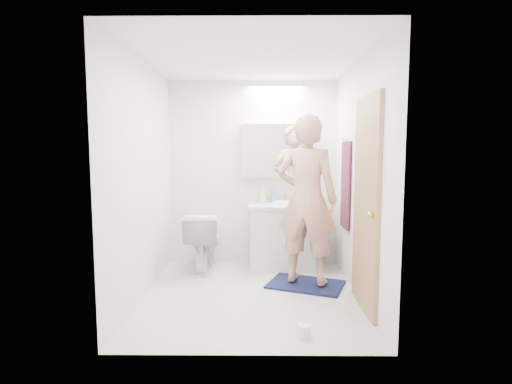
{
  "coord_description": "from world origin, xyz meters",
  "views": [
    {
      "loc": [
        0.09,
        -4.05,
        1.5
      ],
      "look_at": [
        0.05,
        0.25,
        1.05
      ],
      "focal_mm": 28.11,
      "sensor_mm": 36.0,
      "label": 1
    }
  ],
  "objects_px": {
    "toothbrush_cup": "(298,199)",
    "soap_bottle_b": "(273,196)",
    "vanity_cabinet": "(286,238)",
    "toilet_paper_roll": "(304,331)",
    "toilet": "(204,241)",
    "person": "(307,199)",
    "soap_bottle_a": "(263,194)",
    "medicine_cabinet": "(276,150)"
  },
  "relations": [
    {
      "from": "toothbrush_cup",
      "to": "toilet_paper_roll",
      "type": "distance_m",
      "value": 2.23
    },
    {
      "from": "toothbrush_cup",
      "to": "toilet_paper_roll",
      "type": "relative_size",
      "value": 0.86
    },
    {
      "from": "toothbrush_cup",
      "to": "medicine_cabinet",
      "type": "bearing_deg",
      "value": 170.38
    },
    {
      "from": "medicine_cabinet",
      "to": "toilet_paper_roll",
      "type": "height_order",
      "value": "medicine_cabinet"
    },
    {
      "from": "soap_bottle_b",
      "to": "toothbrush_cup",
      "type": "height_order",
      "value": "soap_bottle_b"
    },
    {
      "from": "medicine_cabinet",
      "to": "soap_bottle_a",
      "type": "bearing_deg",
      "value": -160.06
    },
    {
      "from": "medicine_cabinet",
      "to": "toothbrush_cup",
      "type": "xyz_separation_m",
      "value": [
        0.3,
        -0.05,
        -0.64
      ]
    },
    {
      "from": "vanity_cabinet",
      "to": "toilet",
      "type": "distance_m",
      "value": 1.04
    },
    {
      "from": "person",
      "to": "soap_bottle_b",
      "type": "height_order",
      "value": "person"
    },
    {
      "from": "soap_bottle_a",
      "to": "toilet_paper_roll",
      "type": "distance_m",
      "value": 2.27
    },
    {
      "from": "vanity_cabinet",
      "to": "toilet_paper_roll",
      "type": "height_order",
      "value": "vanity_cabinet"
    },
    {
      "from": "vanity_cabinet",
      "to": "toilet_paper_roll",
      "type": "distance_m",
      "value": 1.94
    },
    {
      "from": "toothbrush_cup",
      "to": "toilet_paper_roll",
      "type": "xyz_separation_m",
      "value": [
        -0.15,
        -2.07,
        -0.81
      ]
    },
    {
      "from": "toilet",
      "to": "soap_bottle_b",
      "type": "distance_m",
      "value": 1.06
    },
    {
      "from": "medicine_cabinet",
      "to": "toilet",
      "type": "height_order",
      "value": "medicine_cabinet"
    },
    {
      "from": "soap_bottle_b",
      "to": "toothbrush_cup",
      "type": "distance_m",
      "value": 0.34
    },
    {
      "from": "toilet_paper_roll",
      "to": "toilet",
      "type": "bearing_deg",
      "value": 120.42
    },
    {
      "from": "medicine_cabinet",
      "to": "toothbrush_cup",
      "type": "height_order",
      "value": "medicine_cabinet"
    },
    {
      "from": "vanity_cabinet",
      "to": "soap_bottle_b",
      "type": "xyz_separation_m",
      "value": [
        -0.16,
        0.18,
        0.51
      ]
    },
    {
      "from": "vanity_cabinet",
      "to": "person",
      "type": "xyz_separation_m",
      "value": [
        0.18,
        -0.68,
        0.58
      ]
    },
    {
      "from": "vanity_cabinet",
      "to": "toilet_paper_roll",
      "type": "bearing_deg",
      "value": -89.42
    },
    {
      "from": "vanity_cabinet",
      "to": "toothbrush_cup",
      "type": "xyz_separation_m",
      "value": [
        0.17,
        0.16,
        0.47
      ]
    },
    {
      "from": "toothbrush_cup",
      "to": "soap_bottle_b",
      "type": "bearing_deg",
      "value": 176.56
    },
    {
      "from": "person",
      "to": "toilet_paper_roll",
      "type": "distance_m",
      "value": 1.54
    },
    {
      "from": "soap_bottle_b",
      "to": "toilet_paper_roll",
      "type": "relative_size",
      "value": 1.48
    },
    {
      "from": "person",
      "to": "toothbrush_cup",
      "type": "bearing_deg",
      "value": -68.07
    },
    {
      "from": "toilet",
      "to": "toothbrush_cup",
      "type": "relative_size",
      "value": 7.8
    },
    {
      "from": "toilet",
      "to": "toothbrush_cup",
      "type": "height_order",
      "value": "toothbrush_cup"
    },
    {
      "from": "medicine_cabinet",
      "to": "soap_bottle_a",
      "type": "relative_size",
      "value": 3.82
    },
    {
      "from": "person",
      "to": "soap_bottle_a",
      "type": "bearing_deg",
      "value": -39.29
    },
    {
      "from": "toilet",
      "to": "soap_bottle_b",
      "type": "relative_size",
      "value": 4.52
    },
    {
      "from": "toothbrush_cup",
      "to": "toilet_paper_roll",
      "type": "height_order",
      "value": "toothbrush_cup"
    },
    {
      "from": "vanity_cabinet",
      "to": "toilet",
      "type": "bearing_deg",
      "value": -173.67
    },
    {
      "from": "vanity_cabinet",
      "to": "toilet",
      "type": "relative_size",
      "value": 1.22
    },
    {
      "from": "vanity_cabinet",
      "to": "soap_bottle_a",
      "type": "relative_size",
      "value": 3.9
    },
    {
      "from": "medicine_cabinet",
      "to": "toilet_paper_roll",
      "type": "distance_m",
      "value": 2.57
    },
    {
      "from": "person",
      "to": "toothbrush_cup",
      "type": "height_order",
      "value": "person"
    },
    {
      "from": "toilet",
      "to": "soap_bottle_a",
      "type": "xyz_separation_m",
      "value": [
        0.75,
        0.27,
        0.57
      ]
    },
    {
      "from": "vanity_cabinet",
      "to": "medicine_cabinet",
      "type": "distance_m",
      "value": 1.14
    },
    {
      "from": "vanity_cabinet",
      "to": "toilet_paper_roll",
      "type": "xyz_separation_m",
      "value": [
        0.02,
        -1.91,
        -0.34
      ]
    },
    {
      "from": "vanity_cabinet",
      "to": "person",
      "type": "bearing_deg",
      "value": -75.4
    },
    {
      "from": "toothbrush_cup",
      "to": "toilet",
      "type": "bearing_deg",
      "value": -167.15
    }
  ]
}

